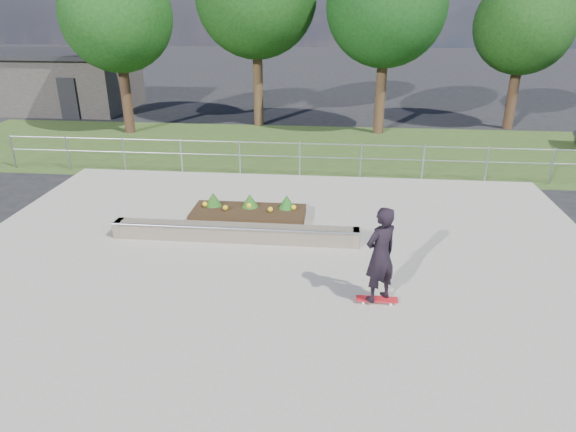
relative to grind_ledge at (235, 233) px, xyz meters
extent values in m
plane|color=black|center=(1.16, -2.32, -0.26)|extent=(120.00, 120.00, 0.00)
cube|color=#2E441B|center=(1.16, 8.68, -0.25)|extent=(30.00, 8.00, 0.02)
cube|color=gray|center=(1.16, -2.32, -0.23)|extent=(15.00, 15.00, 0.06)
cylinder|color=gray|center=(-8.84, 5.18, 0.34)|extent=(0.06, 0.06, 1.20)
cylinder|color=gray|center=(-6.84, 5.18, 0.34)|extent=(0.06, 0.06, 1.20)
cylinder|color=gray|center=(-4.84, 5.18, 0.34)|extent=(0.06, 0.06, 1.20)
cylinder|color=#9B9FA3|center=(-2.84, 5.18, 0.34)|extent=(0.06, 0.06, 1.20)
cylinder|color=gray|center=(-0.84, 5.18, 0.34)|extent=(0.06, 0.06, 1.20)
cylinder|color=#95989E|center=(1.16, 5.18, 0.34)|extent=(0.06, 0.06, 1.20)
cylinder|color=gray|center=(3.16, 5.18, 0.34)|extent=(0.06, 0.06, 1.20)
cylinder|color=#96999F|center=(5.16, 5.18, 0.34)|extent=(0.06, 0.06, 1.20)
cylinder|color=gray|center=(7.16, 5.18, 0.34)|extent=(0.06, 0.06, 1.20)
cylinder|color=gray|center=(9.16, 5.18, 0.34)|extent=(0.06, 0.06, 1.20)
cylinder|color=#999BA1|center=(1.16, 5.18, 0.89)|extent=(20.00, 0.04, 0.04)
cylinder|color=gray|center=(1.16, 5.18, 0.44)|extent=(20.00, 0.04, 0.04)
cube|color=#2F2B29|center=(-12.84, 15.68, 1.14)|extent=(8.00, 5.00, 2.80)
cube|color=black|center=(-12.84, 15.68, 2.64)|extent=(8.40, 5.40, 0.20)
cube|color=black|center=(-10.84, 13.13, 0.74)|extent=(0.90, 0.10, 2.00)
cylinder|color=black|center=(-6.84, 10.68, 1.20)|extent=(0.44, 0.44, 2.93)
sphere|color=black|center=(-6.84, 10.68, 4.61)|extent=(4.55, 4.55, 4.55)
cylinder|color=#342214|center=(-1.34, 12.68, 1.42)|extent=(0.44, 0.44, 3.38)
cylinder|color=#322014|center=(4.16, 11.68, 1.31)|extent=(0.44, 0.44, 3.15)
sphere|color=black|center=(4.16, 11.68, 4.99)|extent=(4.90, 4.90, 4.90)
cylinder|color=black|center=(10.16, 13.18, 1.09)|extent=(0.44, 0.44, 2.70)
sphere|color=black|center=(10.16, 13.18, 4.24)|extent=(4.20, 4.20, 4.20)
cube|color=brown|center=(0.00, 0.00, 0.00)|extent=(6.00, 0.40, 0.40)
cylinder|color=gray|center=(0.00, -0.20, 0.20)|extent=(6.00, 0.06, 0.06)
cube|color=brown|center=(-2.90, 0.00, 0.00)|extent=(0.15, 0.42, 0.40)
cube|color=brown|center=(2.90, 0.00, 0.00)|extent=(0.15, 0.42, 0.40)
cube|color=black|center=(0.09, 1.36, -0.08)|extent=(3.00, 1.20, 0.25)
sphere|color=yellow|center=(-1.11, 1.46, 0.13)|extent=(0.14, 0.14, 0.14)
sphere|color=gold|center=(-0.51, 1.26, 0.13)|extent=(0.14, 0.14, 0.14)
sphere|color=yellow|center=(0.09, 1.46, 0.13)|extent=(0.14, 0.14, 0.14)
sphere|color=yellow|center=(0.69, 1.26, 0.13)|extent=(0.14, 0.14, 0.14)
sphere|color=yellow|center=(1.29, 1.46, 0.13)|extent=(0.14, 0.14, 0.14)
cone|color=#194513|center=(-0.91, 1.61, 0.23)|extent=(0.44, 0.44, 0.36)
cone|color=#1D4C15|center=(0.09, 1.61, 0.23)|extent=(0.44, 0.44, 0.36)
cone|color=#164E16|center=(1.09, 1.61, 0.23)|extent=(0.44, 0.44, 0.36)
cylinder|color=silver|center=(2.99, -2.57, -0.18)|extent=(0.05, 0.03, 0.05)
cylinder|color=white|center=(2.99, -2.39, -0.18)|extent=(0.05, 0.03, 0.05)
cylinder|color=white|center=(3.51, -2.57, -0.18)|extent=(0.05, 0.03, 0.05)
cylinder|color=white|center=(3.51, -2.39, -0.18)|extent=(0.05, 0.03, 0.05)
cylinder|color=#98989D|center=(2.99, -2.48, -0.15)|extent=(0.02, 0.18, 0.02)
cylinder|color=#999A9E|center=(3.51, -2.48, -0.15)|extent=(0.02, 0.18, 0.02)
cube|color=red|center=(3.25, -2.48, -0.13)|extent=(0.80, 0.21, 0.02)
imported|color=black|center=(3.25, -2.48, 0.83)|extent=(0.82, 0.78, 1.90)
camera|label=1|loc=(2.37, -11.09, 5.17)|focal=32.00mm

